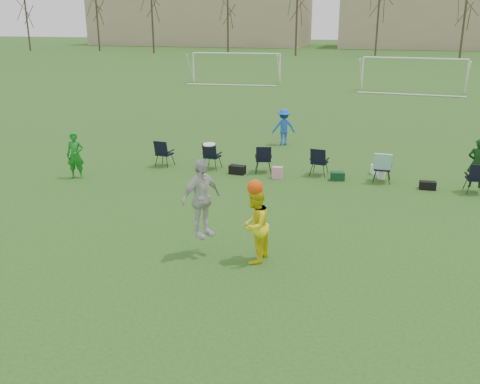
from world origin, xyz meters
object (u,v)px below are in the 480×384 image
(goal_left, at_px, (236,59))
(goal_mid, at_px, (414,65))
(fielder_blue, at_px, (284,127))
(center_contest, at_px, (229,212))
(fielder_green_near, at_px, (75,155))

(goal_left, xyz_separation_m, goal_mid, (14.00, -2.00, 0.00))
(fielder_blue, bearing_deg, center_contest, 71.52)
(fielder_green_near, relative_size, goal_mid, 0.21)
(fielder_green_near, distance_m, center_contest, 8.28)
(center_contest, bearing_deg, goal_mid, 81.29)
(fielder_green_near, bearing_deg, center_contest, -50.76)
(fielder_blue, distance_m, goal_mid, 20.35)
(fielder_green_near, height_order, fielder_blue, fielder_green_near)
(fielder_green_near, distance_m, fielder_blue, 8.90)
(center_contest, relative_size, goal_mid, 0.35)
(goal_mid, bearing_deg, center_contest, -94.71)
(fielder_green_near, height_order, center_contest, center_contest)
(center_contest, xyz_separation_m, goal_mid, (4.74, 30.96, 0.81))
(goal_left, bearing_deg, fielder_blue, -74.04)
(fielder_blue, xyz_separation_m, goal_mid, (5.77, 19.48, 1.16))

